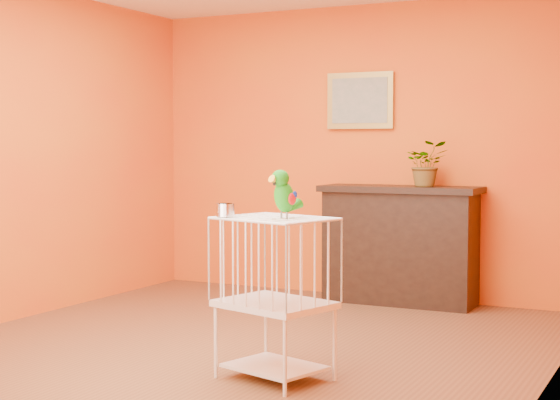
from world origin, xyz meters
The scene contains 8 objects.
ground centered at (0.00, 0.00, 0.00)m, with size 4.50×4.50×0.00m, color brown.
room_shell centered at (0.00, 0.00, 1.58)m, with size 4.50×4.50×4.50m.
console_cabinet centered at (0.45, 2.01, 0.50)m, with size 1.36×0.49×1.01m.
potted_plant centered at (0.68, 2.06, 1.16)m, with size 0.34×0.38×0.30m, color #26722D.
framed_picture centered at (0.00, 2.22, 1.75)m, with size 0.62×0.04×0.50m.
birdcage centered at (0.57, -0.60, 0.49)m, with size 0.71×0.62×0.94m.
feed_cup centered at (0.31, -0.71, 0.98)m, with size 0.11×0.11×0.07m, color silver.
parrot centered at (0.64, -0.62, 1.08)m, with size 0.15×0.25×0.28m.
Camera 1 is at (2.76, -4.95, 1.35)m, focal length 55.00 mm.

